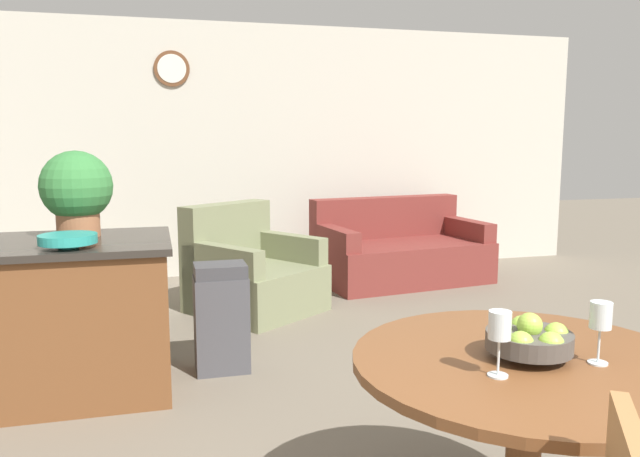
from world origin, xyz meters
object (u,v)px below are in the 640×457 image
(wine_glass_right, at_px, (601,318))
(wine_glass_left, at_px, (500,328))
(dining_table, at_px, (526,407))
(potted_plant, at_px, (76,190))
(fruit_bowl, at_px, (529,339))
(trash_bin, at_px, (221,318))
(armchair, at_px, (251,276))
(couch, at_px, (399,253))
(kitchen_island, at_px, (70,317))
(teal_bowl, at_px, (68,239))

(wine_glass_right, bearing_deg, wine_glass_left, -178.13)
(dining_table, height_order, potted_plant, potted_plant)
(fruit_bowl, relative_size, trash_bin, 0.41)
(fruit_bowl, height_order, trash_bin, fruit_bowl)
(wine_glass_left, relative_size, armchair, 0.16)
(fruit_bowl, relative_size, wine_glass_left, 1.37)
(dining_table, distance_m, wine_glass_left, 0.39)
(wine_glass_right, xyz_separation_m, armchair, (-0.60, 3.62, -0.61))
(armchair, bearing_deg, trash_bin, -141.92)
(potted_plant, bearing_deg, armchair, 47.10)
(wine_glass_right, relative_size, trash_bin, 0.30)
(wine_glass_left, xyz_separation_m, armchair, (-0.22, 3.63, -0.61))
(couch, bearing_deg, potted_plant, -152.29)
(wine_glass_left, xyz_separation_m, trash_bin, (-0.62, 2.27, -0.57))
(wine_glass_left, relative_size, kitchen_island, 0.18)
(dining_table, distance_m, trash_bin, 2.31)
(fruit_bowl, relative_size, teal_bowl, 0.93)
(couch, bearing_deg, trash_bin, -142.39)
(wine_glass_left, height_order, potted_plant, potted_plant)
(wine_glass_right, distance_m, trash_bin, 2.53)
(fruit_bowl, height_order, wine_glass_left, wine_glass_left)
(kitchen_island, height_order, armchair, armchair)
(potted_plant, distance_m, armchair, 2.01)
(teal_bowl, bearing_deg, fruit_bowl, -47.24)
(fruit_bowl, height_order, teal_bowl, teal_bowl)
(potted_plant, bearing_deg, fruit_bowl, -53.14)
(kitchen_island, relative_size, armchair, 0.91)
(wine_glass_left, bearing_deg, wine_glass_right, 1.87)
(dining_table, relative_size, potted_plant, 2.30)
(dining_table, relative_size, trash_bin, 1.68)
(teal_bowl, relative_size, armchair, 0.24)
(fruit_bowl, bearing_deg, couch, 73.27)
(fruit_bowl, bearing_deg, wine_glass_right, -28.49)
(fruit_bowl, relative_size, armchair, 0.22)
(kitchen_island, bearing_deg, fruit_bowl, -50.22)
(wine_glass_left, bearing_deg, fruit_bowl, 32.16)
(armchair, bearing_deg, wine_glass_right, -116.17)
(trash_bin, bearing_deg, dining_table, -69.47)
(wine_glass_right, height_order, kitchen_island, wine_glass_right)
(teal_bowl, bearing_deg, wine_glass_right, -45.73)
(wine_glass_left, bearing_deg, kitchen_island, 125.10)
(fruit_bowl, distance_m, potted_plant, 2.75)
(teal_bowl, bearing_deg, kitchen_island, 100.74)
(potted_plant, xyz_separation_m, couch, (2.92, 2.08, -0.89))
(dining_table, relative_size, couch, 0.65)
(fruit_bowl, xyz_separation_m, trash_bin, (-0.81, 2.15, -0.48))
(fruit_bowl, distance_m, trash_bin, 2.35)
(fruit_bowl, height_order, armchair, fruit_bowl)
(dining_table, relative_size, fruit_bowl, 4.15)
(dining_table, relative_size, wine_glass_right, 5.67)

